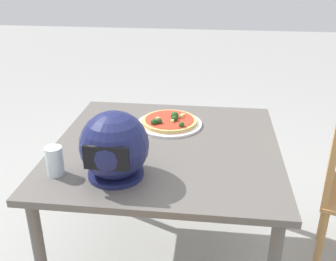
# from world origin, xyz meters

# --- Properties ---
(ground_plane) EXTENTS (14.00, 14.00, 0.00)m
(ground_plane) POSITION_xyz_m (0.00, 0.00, 0.00)
(ground_plane) COLOR #9E9E99
(dining_table) EXTENTS (1.05, 1.05, 0.70)m
(dining_table) POSITION_xyz_m (0.00, 0.00, 0.63)
(dining_table) COLOR #5B5651
(dining_table) RESTS_ON ground
(pizza_plate) EXTENTS (0.34, 0.34, 0.01)m
(pizza_plate) POSITION_xyz_m (0.01, -0.23, 0.71)
(pizza_plate) COLOR white
(pizza_plate) RESTS_ON dining_table
(pizza) EXTENTS (0.29, 0.29, 0.05)m
(pizza) POSITION_xyz_m (0.01, -0.23, 0.73)
(pizza) COLOR tan
(pizza) RESTS_ON pizza_plate
(motorcycle_helmet) EXTENTS (0.27, 0.27, 0.27)m
(motorcycle_helmet) POSITION_xyz_m (0.17, 0.30, 0.83)
(motorcycle_helmet) COLOR #191E4C
(motorcycle_helmet) RESTS_ON dining_table
(drinking_glass) EXTENTS (0.07, 0.07, 0.12)m
(drinking_glass) POSITION_xyz_m (0.41, 0.32, 0.76)
(drinking_glass) COLOR silver
(drinking_glass) RESTS_ON dining_table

